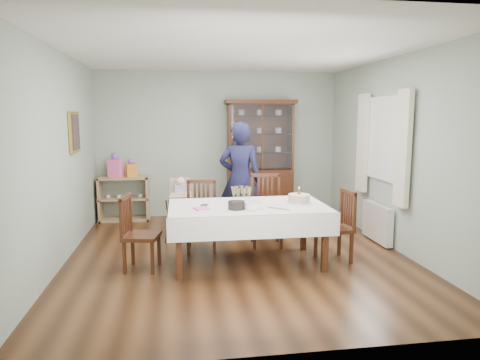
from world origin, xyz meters
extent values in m
plane|color=#593319|center=(0.00, 0.00, 0.00)|extent=(5.00, 5.00, 0.00)
plane|color=#9EAA99|center=(0.00, 2.50, 1.35)|extent=(4.50, 0.00, 4.50)
plane|color=#9EAA99|center=(-2.25, 0.00, 1.35)|extent=(0.00, 5.00, 5.00)
plane|color=#9EAA99|center=(2.25, 0.00, 1.35)|extent=(0.00, 5.00, 5.00)
plane|color=white|center=(0.00, 0.00, 2.70)|extent=(5.00, 5.00, 0.00)
cube|color=#422010|center=(0.08, -0.34, 0.72)|extent=(1.91, 1.06, 0.06)
cube|color=silver|center=(0.08, -0.34, 0.76)|extent=(2.01, 1.16, 0.01)
cube|color=#422010|center=(0.75, 2.26, 0.45)|extent=(1.20, 0.45, 0.90)
cube|color=white|center=(0.75, 2.07, 1.50)|extent=(1.12, 0.01, 1.16)
cube|color=#422010|center=(0.75, 2.26, 2.14)|extent=(1.30, 0.48, 0.07)
cube|color=tan|center=(-1.75, 2.28, 0.02)|extent=(0.90, 0.38, 0.04)
cube|color=tan|center=(-1.75, 2.28, 0.40)|extent=(0.90, 0.38, 0.03)
cube|color=tan|center=(-1.75, 2.28, 0.78)|extent=(0.90, 0.38, 0.04)
cube|color=tan|center=(-2.17, 2.28, 0.40)|extent=(0.04, 0.38, 0.80)
cube|color=tan|center=(-1.33, 2.28, 0.40)|extent=(0.04, 0.38, 0.80)
cube|color=gold|center=(-2.22, 0.80, 1.65)|extent=(0.04, 0.48, 0.58)
cube|color=white|center=(2.22, 0.30, 1.55)|extent=(0.04, 1.02, 1.22)
cube|color=silver|center=(2.16, -0.32, 1.45)|extent=(0.07, 0.30, 1.55)
cube|color=silver|center=(2.16, 0.92, 1.45)|extent=(0.07, 0.30, 1.55)
cube|color=white|center=(2.16, 0.30, 0.30)|extent=(0.10, 0.80, 0.55)
cube|color=#422010|center=(-0.47, 0.31, 0.44)|extent=(0.47, 0.47, 0.05)
cube|color=#422010|center=(-0.45, 0.50, 0.71)|extent=(0.42, 0.07, 0.51)
cube|color=#422010|center=(0.48, 0.37, 0.47)|extent=(0.51, 0.51, 0.05)
cube|color=#422010|center=(0.50, 0.58, 0.76)|extent=(0.44, 0.09, 0.55)
cube|color=#422010|center=(-1.24, -0.37, 0.42)|extent=(0.48, 0.48, 0.05)
cube|color=#422010|center=(-1.42, -0.33, 0.67)|extent=(0.11, 0.39, 0.49)
cube|color=#422010|center=(1.20, -0.41, 0.43)|extent=(0.45, 0.45, 0.05)
cube|color=#422010|center=(1.39, -0.39, 0.68)|extent=(0.07, 0.40, 0.49)
imported|color=black|center=(0.18, 0.97, 0.90)|extent=(0.74, 0.59, 1.79)
cube|color=tan|center=(-0.75, 0.94, 0.61)|extent=(0.32, 0.28, 0.22)
cube|color=tan|center=(-0.75, 0.94, 0.79)|extent=(0.31, 0.06, 0.26)
cube|color=tan|center=(-0.75, 0.94, 0.68)|extent=(0.33, 0.15, 0.03)
cube|color=#B0A3C6|center=(-0.75, 0.94, 0.76)|extent=(0.17, 0.13, 0.17)
sphere|color=beige|center=(-0.75, 0.94, 0.89)|extent=(0.14, 0.14, 0.14)
cylinder|color=silver|center=(0.02, -0.22, 0.77)|extent=(0.35, 0.35, 0.01)
torus|color=silver|center=(0.02, -0.22, 0.78)|extent=(0.35, 0.35, 0.01)
cylinder|color=white|center=(0.75, -0.34, 0.77)|extent=(0.32, 0.32, 0.02)
cylinder|color=brown|center=(0.75, -0.34, 0.83)|extent=(0.27, 0.27, 0.10)
cylinder|color=silver|center=(0.75, -0.34, 0.88)|extent=(0.27, 0.27, 0.01)
cylinder|color=#F24C4C|center=(0.75, -0.34, 0.92)|extent=(0.01, 0.01, 0.08)
sphere|color=yellow|center=(0.75, -0.34, 0.97)|extent=(0.02, 0.02, 0.02)
cylinder|color=black|center=(-0.09, -0.56, 0.81)|extent=(0.22, 0.22, 0.10)
cylinder|color=white|center=(0.11, -0.58, 0.81)|extent=(0.24, 0.24, 0.09)
cube|color=pink|center=(-0.51, -0.50, 0.77)|extent=(0.20, 0.20, 0.02)
cube|color=silver|center=(0.41, -0.63, 0.77)|extent=(0.24, 0.22, 0.01)
cube|color=pink|center=(-1.88, 2.26, 0.96)|extent=(0.27, 0.22, 0.32)
sphere|color=#E533B2|center=(-1.88, 2.26, 1.17)|extent=(0.13, 0.13, 0.13)
cube|color=orange|center=(-1.60, 2.26, 0.92)|extent=(0.21, 0.17, 0.23)
sphere|color=#E533B2|center=(-1.60, 2.26, 1.08)|extent=(0.11, 0.11, 0.11)
camera|label=1|loc=(-0.80, -5.56, 1.86)|focal=32.00mm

